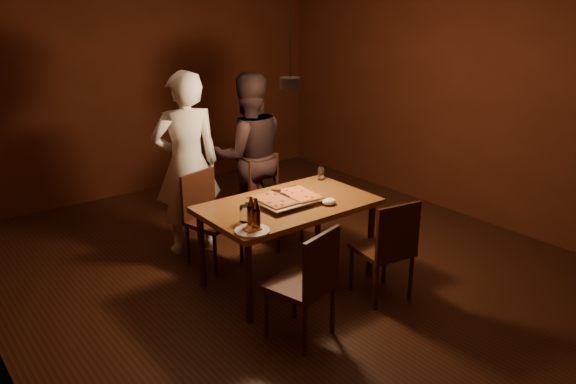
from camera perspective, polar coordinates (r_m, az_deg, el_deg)
room_shell at (r=4.92m, az=0.21°, el=6.95°), size 6.00×6.00×6.00m
dining_table at (r=4.91m, az=-0.00°, el=-1.91°), size 1.50×0.90×0.75m
chair_far_left at (r=5.37m, az=-8.24°, el=-1.81°), size 0.51×0.51×0.49m
chair_far_right at (r=5.80m, az=-1.72°, el=-0.00°), size 0.49×0.49×0.49m
chair_near_left at (r=4.11m, az=2.17°, el=-8.49°), size 0.51×0.51×0.49m
chair_near_right at (r=4.72m, az=10.22°, el=-4.99°), size 0.48×0.48×0.49m
pizza_tray at (r=4.87m, az=-0.13°, el=-0.86°), size 0.57×0.47×0.05m
pizza_meat at (r=4.79m, az=-1.44°, el=-0.79°), size 0.25×0.39×0.02m
pizza_cheese at (r=4.93m, az=1.22°, el=-0.19°), size 0.28×0.41×0.02m
spatula at (r=4.88m, az=-0.36°, el=-0.35°), size 0.10×0.24×0.04m
beer_bottle_a at (r=4.27m, az=-3.27°, el=-2.33°), size 0.07×0.07×0.26m
beer_bottle_b at (r=4.36m, az=-3.77°, el=-2.01°), size 0.06×0.06×0.24m
water_glass_left at (r=4.47m, az=-4.41°, el=-2.23°), size 0.08×0.08×0.13m
water_glass_right at (r=5.48m, az=3.36°, el=1.87°), size 0.06×0.06×0.13m
plate_slice at (r=4.30m, az=-3.65°, el=-3.93°), size 0.27×0.27×0.03m
napkin at (r=4.84m, az=4.21°, el=-0.98°), size 0.13×0.10×0.06m
diner_white at (r=5.54m, az=-10.25°, el=2.79°), size 0.74×0.56×1.81m
diner_dark at (r=5.90m, az=-4.03°, el=3.67°), size 1.00×0.88×1.74m
pendant_lamp at (r=4.86m, az=0.22°, el=11.11°), size 0.18×0.18×1.10m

